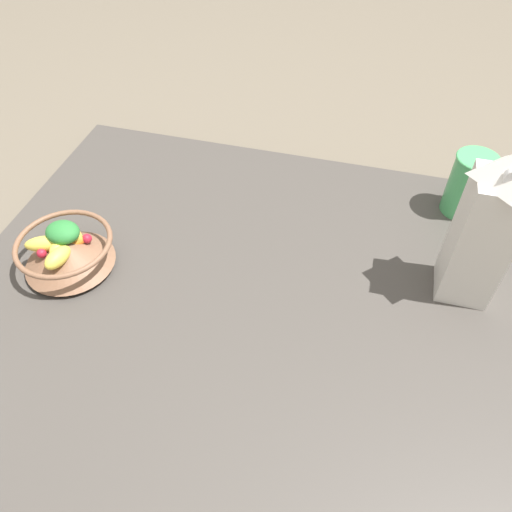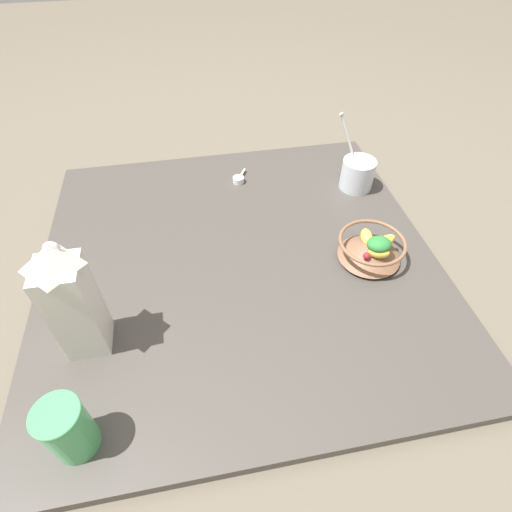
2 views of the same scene
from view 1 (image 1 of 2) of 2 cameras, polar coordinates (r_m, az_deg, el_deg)
name	(u,v)px [view 1 (image 1 of 2)]	position (r m, az deg, el deg)	size (l,w,h in m)	color
ground_plane	(235,342)	(0.90, -2.41, -9.84)	(6.00, 6.00, 0.00)	#665B4C
countertop	(235,338)	(0.89, -2.44, -9.30)	(1.08, 1.08, 0.03)	#47423D
fruit_bowl	(66,250)	(1.01, -20.93, 0.68)	(0.18, 0.18, 0.09)	brown
milk_carton	(485,229)	(0.91, 24.74, 2.83)	(0.09, 0.09, 0.30)	silver
drinking_cup	(469,184)	(1.13, 23.17, 7.62)	(0.09, 0.09, 0.14)	#4CB266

